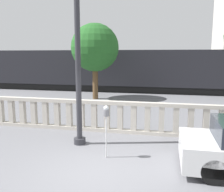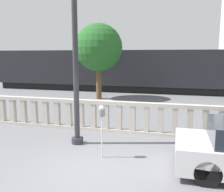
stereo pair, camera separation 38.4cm
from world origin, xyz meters
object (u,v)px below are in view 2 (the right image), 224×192
at_px(lamppost, 76,64).
at_px(parking_meter, 102,115).
at_px(tree_right, 99,48).
at_px(train_near, 146,70).

relative_size(lamppost, parking_meter, 3.45).
height_order(lamppost, tree_right, lamppost).
height_order(lamppost, parking_meter, lamppost).
xyz_separation_m(lamppost, train_near, (0.76, 12.77, -0.90)).
bearing_deg(lamppost, tree_right, 102.63).
bearing_deg(parking_meter, train_near, 91.59).
bearing_deg(parking_meter, tree_right, 107.92).
xyz_separation_m(train_near, tree_right, (-2.68, -4.21, 1.67)).
xyz_separation_m(lamppost, tree_right, (-1.92, 8.56, 0.77)).
bearing_deg(train_near, tree_right, -122.47).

